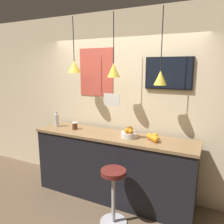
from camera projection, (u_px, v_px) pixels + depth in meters
name	position (u px, v px, depth m)	size (l,w,h in m)	color
ground_plane	(89.00, 224.00, 2.90)	(14.00, 14.00, 0.00)	brown
back_wall	(122.00, 104.00, 3.56)	(8.00, 0.06, 2.90)	beige
service_counter	(112.00, 167.00, 3.40)	(2.53, 0.56, 1.05)	black
bar_stool	(113.00, 188.00, 2.83)	(0.36, 0.36, 0.77)	#B7B7BC
fruit_bowl	(129.00, 133.00, 3.15)	(0.25, 0.25, 0.17)	beige
orange_pile	(154.00, 138.00, 3.03)	(0.20, 0.23, 0.09)	orange
juice_bottle	(57.00, 120.00, 3.72)	(0.08, 0.08, 0.27)	silver
spread_jar	(75.00, 126.00, 3.57)	(0.09, 0.09, 0.12)	#562D19
pendant_lamp_left	(74.00, 67.00, 3.43)	(0.21, 0.21, 0.84)	black
pendant_lamp_middle	(114.00, 70.00, 3.15)	(0.19, 0.19, 0.90)	black
pendant_lamp_right	(160.00, 77.00, 2.87)	(0.17, 0.17, 0.99)	black
mounted_tv	(169.00, 73.00, 3.10)	(0.67, 0.04, 0.46)	black
hanging_menu_board	(112.00, 100.00, 2.97)	(0.24, 0.01, 0.17)	silver
wall_poster	(96.00, 72.00, 3.62)	(0.62, 0.01, 0.78)	#C64C3D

